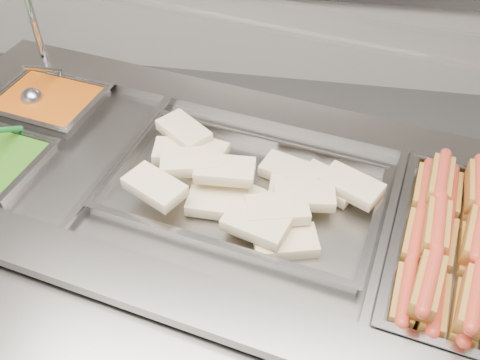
# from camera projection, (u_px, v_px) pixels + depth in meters

# --- Properties ---
(steam_counter) EXTENTS (2.19, 1.30, 0.98)m
(steam_counter) POSITION_uv_depth(u_px,v_px,m) (225.00, 282.00, 1.86)
(steam_counter) COLOR gray
(steam_counter) RESTS_ON ground
(sneeze_guard) EXTENTS (1.82, 0.68, 0.48)m
(sneeze_guard) POSITION_uv_depth(u_px,v_px,m) (253.00, 14.00, 1.40)
(sneeze_guard) COLOR silver
(sneeze_guard) RESTS_ON steam_counter
(pan_hotdogs) EXTENTS (0.48, 0.66, 0.11)m
(pan_hotdogs) POSITION_uv_depth(u_px,v_px,m) (467.00, 260.00, 1.38)
(pan_hotdogs) COLOR gray
(pan_hotdogs) RESTS_ON steam_counter
(pan_wraps) EXTENTS (0.81, 0.58, 0.08)m
(pan_wraps) POSITION_uv_depth(u_px,v_px,m) (244.00, 194.00, 1.52)
(pan_wraps) COLOR gray
(pan_wraps) RESTS_ON steam_counter
(pan_beans) EXTENTS (0.37, 0.32, 0.11)m
(pan_beans) POSITION_uv_depth(u_px,v_px,m) (51.00, 109.00, 1.83)
(pan_beans) COLOR gray
(pan_beans) RESTS_ON steam_counter
(hotdogs_in_buns) EXTENTS (0.37, 0.61, 0.13)m
(hotdogs_in_buns) POSITION_uv_depth(u_px,v_px,m) (462.00, 249.00, 1.33)
(hotdogs_in_buns) COLOR #A56922
(hotdogs_in_buns) RESTS_ON pan_hotdogs
(tortilla_wraps) EXTENTS (0.71, 0.47, 0.11)m
(tortilla_wraps) POSITION_uv_depth(u_px,v_px,m) (244.00, 184.00, 1.48)
(tortilla_wraps) COLOR #D4BA8E
(tortilla_wraps) RESTS_ON pan_wraps
(ladle) EXTENTS (0.08, 0.21, 0.16)m
(ladle) POSITION_uv_depth(u_px,v_px,m) (33.00, 97.00, 1.79)
(ladle) COLOR #ABACB0
(ladle) RESTS_ON pan_beans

